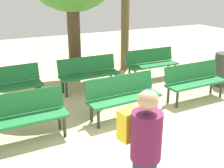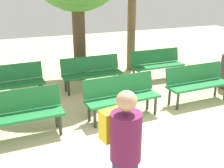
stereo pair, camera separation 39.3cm
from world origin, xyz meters
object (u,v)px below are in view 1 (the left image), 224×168
object	(u,v)px
bench_r0_c1	(123,94)
bench_r1_c0	(6,84)
bench_r0_c2	(194,79)
trash_bin	(223,69)
visitor_with_backpack	(143,149)
bench_r0_c0	(21,114)
bench_r1_c2	(152,62)
bench_r1_c1	(89,72)

from	to	relation	value
bench_r0_c1	bench_r1_c0	world-z (taller)	same
bench_r0_c2	trash_bin	world-z (taller)	trash_bin
visitor_with_backpack	trash_bin	world-z (taller)	visitor_with_backpack
bench_r0_c0	trash_bin	world-z (taller)	trash_bin
bench_r0_c1	bench_r0_c2	size ratio (longest dim) A/B	1.01
bench_r0_c0	bench_r1_c0	bearing A→B (deg)	90.83
bench_r1_c2	trash_bin	xyz separation A→B (m)	(1.43, -1.38, -0.05)
bench_r0_c1	visitor_with_backpack	xyz separation A→B (m)	(-1.11, -2.48, 0.43)
bench_r0_c0	bench_r1_c2	bearing A→B (deg)	24.58
bench_r1_c0	visitor_with_backpack	world-z (taller)	visitor_with_backpack
bench_r0_c0	bench_r1_c1	xyz separation A→B (m)	(2.02, 1.84, 0.00)
bench_r1_c2	visitor_with_backpack	bearing A→B (deg)	-125.07
bench_r0_c1	bench_r1_c0	xyz separation A→B (m)	(-2.12, 1.78, 0.00)
visitor_with_backpack	trash_bin	distance (m)	5.42
bench_r0_c1	visitor_with_backpack	world-z (taller)	visitor_with_backpack
bench_r0_c0	bench_r0_c2	bearing A→B (deg)	0.93
bench_r1_c0	bench_r1_c2	size ratio (longest dim) A/B	1.01
trash_bin	bench_r0_c2	bearing A→B (deg)	-163.56
bench_r0_c0	bench_r1_c2	xyz separation A→B (m)	(4.05, 1.90, 0.00)
bench_r0_c2	visitor_with_backpack	world-z (taller)	visitor_with_backpack
trash_bin	bench_r1_c2	bearing A→B (deg)	135.90
bench_r0_c2	trash_bin	size ratio (longest dim) A/B	1.76
bench_r1_c1	bench_r0_c1	bearing A→B (deg)	-88.34
bench_r1_c1	bench_r1_c2	bearing A→B (deg)	1.63
bench_r0_c2	bench_r1_c1	bearing A→B (deg)	138.77
visitor_with_backpack	bench_r0_c0	bearing A→B (deg)	-78.23
bench_r1_c2	visitor_with_backpack	size ratio (longest dim) A/B	0.97
bench_r0_c1	bench_r1_c2	world-z (taller)	same
bench_r0_c0	bench_r0_c2	xyz separation A→B (m)	(4.07, 0.10, 0.00)
bench_r1_c0	trash_bin	distance (m)	5.67
bench_r0_c1	bench_r1_c1	xyz separation A→B (m)	(-0.05, 1.80, 0.00)
bench_r1_c0	bench_r1_c1	xyz separation A→B (m)	(2.07, 0.02, 0.00)
bench_r0_c0	bench_r1_c1	distance (m)	2.73
bench_r0_c0	bench_r1_c0	distance (m)	1.82
bench_r0_c2	bench_r1_c0	size ratio (longest dim) A/B	0.99
bench_r0_c1	bench_r1_c0	size ratio (longest dim) A/B	1.00
bench_r0_c2	bench_r1_c2	xyz separation A→B (m)	(-0.02, 1.80, 0.00)
bench_r0_c1	bench_r1_c2	bearing A→B (deg)	40.86
bench_r0_c1	trash_bin	distance (m)	3.44
bench_r1_c2	trash_bin	distance (m)	1.98
bench_r0_c2	visitor_with_backpack	distance (m)	4.04
bench_r1_c0	visitor_with_backpack	size ratio (longest dim) A/B	0.98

